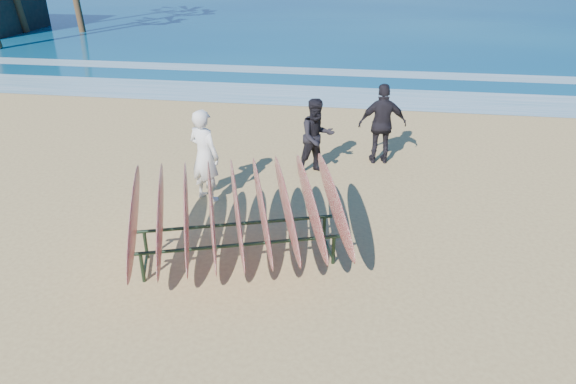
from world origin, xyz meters
name	(u,v)px	position (x,y,z in m)	size (l,w,h in m)	color
ground	(280,267)	(0.00, 0.00, 0.00)	(120.00, 120.00, 0.00)	tan
foam_near	(329,96)	(0.00, 10.00, 0.01)	(160.00, 160.00, 0.00)	white
foam_far	(336,72)	(0.00, 13.50, 0.01)	(160.00, 160.00, 0.00)	white
surfboard_rack	(237,211)	(-0.69, 0.09, 0.92)	(3.83, 3.49, 1.51)	#1C2D1F
person_white	(204,156)	(-1.84, 2.17, 0.93)	(0.68, 0.44, 1.85)	white
person_dark_a	(317,137)	(0.18, 3.76, 0.85)	(0.82, 0.64, 1.69)	black
person_dark_b	(382,124)	(1.59, 4.61, 0.93)	(1.08, 0.45, 1.85)	black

